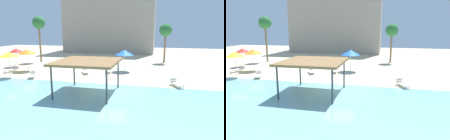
{
  "view_description": "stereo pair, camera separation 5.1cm",
  "coord_description": "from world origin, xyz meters",
  "views": [
    {
      "loc": [
        3.68,
        -16.49,
        5.18
      ],
      "look_at": [
        -0.51,
        2.0,
        1.3
      ],
      "focal_mm": 32.89,
      "sensor_mm": 36.0,
      "label": 1
    },
    {
      "loc": [
        3.73,
        -16.47,
        5.18
      ],
      "look_at": [
        -0.51,
        2.0,
        1.3
      ],
      "focal_mm": 32.89,
      "sensor_mm": 36.0,
      "label": 2
    }
  ],
  "objects": [
    {
      "name": "lounge_chair_1",
      "position": [
        5.39,
        2.28,
        0.33
      ],
      "size": [
        1.22,
        1.99,
        0.74
      ],
      "rotation": [
        0.0,
        0.0,
        -1.22
      ],
      "color": "white",
      "rests_on": "ground"
    },
    {
      "name": "lounge_chair_4",
      "position": [
        -4.53,
        5.69,
        0.33
      ],
      "size": [
        1.31,
        1.98,
        0.74
      ],
      "rotation": [
        0.0,
        0.0,
        -1.16
      ],
      "color": "white",
      "rests_on": "ground"
    },
    {
      "name": "beach_umbrella_red_2",
      "position": [
        -14.96,
        7.47,
        2.26
      ],
      "size": [
        2.01,
        2.01,
        2.54
      ],
      "color": "silver",
      "rests_on": "ground"
    },
    {
      "name": "beach_umbrella_yellow_3",
      "position": [
        -11.58,
        1.9,
        2.5
      ],
      "size": [
        1.9,
        1.9,
        2.76
      ],
      "color": "silver",
      "rests_on": "ground"
    },
    {
      "name": "shade_pavilion",
      "position": [
        -1.69,
        -1.44,
        2.55
      ],
      "size": [
        4.8,
        4.8,
        2.7
      ],
      "color": "#42474C",
      "rests_on": "ground"
    },
    {
      "name": "ground_plane",
      "position": [
        0.0,
        0.0,
        0.0
      ],
      "size": [
        80.0,
        80.0,
        0.0
      ],
      "primitive_type": "plane",
      "color": "beige"
    },
    {
      "name": "lounge_chair_0",
      "position": [
        -13.56,
        4.58,
        0.33
      ],
      "size": [
        0.98,
        1.98,
        0.74
      ],
      "rotation": [
        0.0,
        0.0,
        -1.78
      ],
      "color": "white",
      "rests_on": "ground"
    },
    {
      "name": "palm_tree_1",
      "position": [
        4.61,
        15.6,
        4.77
      ],
      "size": [
        1.9,
        1.9,
        5.85
      ],
      "color": "brown",
      "rests_on": "ground"
    },
    {
      "name": "palm_tree_0",
      "position": [
        -14.24,
        12.17,
        5.81
      ],
      "size": [
        1.9,
        1.9,
        6.96
      ],
      "color": "brown",
      "rests_on": "ground"
    },
    {
      "name": "beach_umbrella_blue_1",
      "position": [
        -0.28,
        7.79,
        2.31
      ],
      "size": [
        2.25,
        2.25,
        2.62
      ],
      "color": "silver",
      "rests_on": "ground"
    },
    {
      "name": "hotel_block_0",
      "position": [
        -6.82,
        29.65,
        8.08
      ],
      "size": [
        19.01,
        11.16,
        16.16
      ],
      "primitive_type": "cube",
      "color": "#9E9384",
      "rests_on": "ground"
    },
    {
      "name": "lounge_chair_3",
      "position": [
        -2.04,
        6.77,
        0.33
      ],
      "size": [
        0.94,
        1.97,
        0.74
      ],
      "rotation": [
        0.0,
        0.0,
        -1.39
      ],
      "color": "white",
      "rests_on": "ground"
    },
    {
      "name": "lounge_chair_2",
      "position": [
        -9.32,
        2.36,
        0.33
      ],
      "size": [
        1.4,
        1.96,
        0.74
      ],
      "rotation": [
        0.0,
        0.0,
        -1.1
      ],
      "color": "white",
      "rests_on": "ground"
    },
    {
      "name": "lagoon_water",
      "position": [
        0.0,
        -5.25,
        0.02
      ],
      "size": [
        44.0,
        13.5,
        0.04
      ],
      "primitive_type": "cube",
      "color": "#7AB7C1",
      "rests_on": "ground"
    },
    {
      "name": "beach_umbrella_orange_0",
      "position": [
        -11.83,
        5.35,
        2.4
      ],
      "size": [
        2.12,
        2.12,
        2.7
      ],
      "color": "silver",
      "rests_on": "ground"
    }
  ]
}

